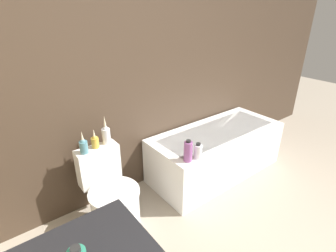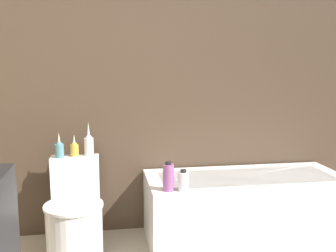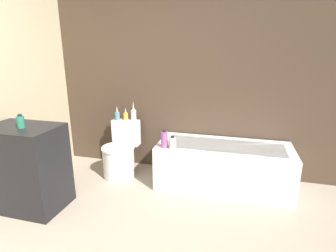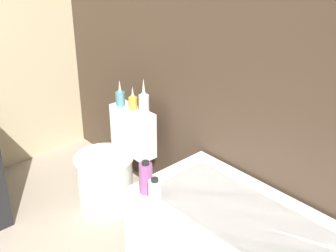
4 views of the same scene
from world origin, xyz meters
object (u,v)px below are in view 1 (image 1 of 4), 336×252
object	(u,v)px
vase_gold	(84,146)
vase_silver	(95,141)
bathtub	(216,151)
vase_bronze	(106,134)
shampoo_bottle_short	(198,151)
shampoo_bottle_tall	(188,151)
toilet	(112,200)

from	to	relation	value
vase_gold	vase_silver	size ratio (longest dim) A/B	1.15
bathtub	vase_bronze	xyz separation A→B (m)	(-1.24, 0.20, 0.53)
vase_silver	shampoo_bottle_short	size ratio (longest dim) A/B	1.13
bathtub	shampoo_bottle_short	size ratio (longest dim) A/B	10.24
bathtub	vase_bronze	bearing A→B (deg)	170.65
vase_gold	vase_bronze	bearing A→B (deg)	10.71
shampoo_bottle_tall	shampoo_bottle_short	world-z (taller)	shampoo_bottle_tall
vase_bronze	shampoo_bottle_short	distance (m)	0.84
toilet	vase_gold	bearing A→B (deg)	119.46
vase_silver	vase_bronze	size ratio (longest dim) A/B	0.66
vase_silver	shampoo_bottle_tall	bearing A→B (deg)	-33.42
bathtub	vase_bronze	size ratio (longest dim) A/B	5.96
vase_gold	shampoo_bottle_tall	bearing A→B (deg)	-27.82
vase_bronze	shampoo_bottle_tall	size ratio (longest dim) A/B	1.26
toilet	shampoo_bottle_tall	bearing A→B (deg)	-17.87
shampoo_bottle_tall	shampoo_bottle_short	bearing A→B (deg)	-11.30
bathtub	toilet	distance (m)	1.35
vase_bronze	shampoo_bottle_short	world-z (taller)	vase_bronze
vase_gold	shampoo_bottle_short	world-z (taller)	vase_gold
vase_bronze	bathtub	bearing A→B (deg)	-9.35
shampoo_bottle_tall	shampoo_bottle_short	size ratio (longest dim) A/B	1.36
bathtub	shampoo_bottle_short	world-z (taller)	shampoo_bottle_short
vase_bronze	shampoo_bottle_short	bearing A→B (deg)	-35.62
bathtub	toilet	size ratio (longest dim) A/B	2.24
bathtub	shampoo_bottle_tall	xyz separation A→B (m)	(-0.67, -0.25, 0.36)
bathtub	shampoo_bottle_short	bearing A→B (deg)	-154.33
shampoo_bottle_tall	bathtub	bearing A→B (deg)	20.61
toilet	shampoo_bottle_tall	xyz separation A→B (m)	(0.67, -0.22, 0.36)
bathtub	vase_gold	size ratio (longest dim) A/B	7.89
vase_silver	vase_gold	bearing A→B (deg)	-164.72
bathtub	toilet	world-z (taller)	toilet
vase_bronze	vase_gold	bearing A→B (deg)	-169.29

